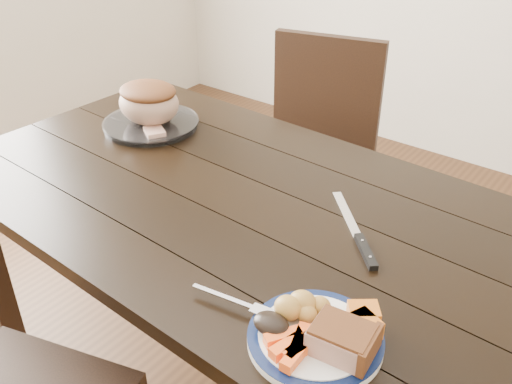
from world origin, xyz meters
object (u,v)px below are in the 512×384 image
Objects in this scene: pork_slice at (342,340)px; serving_platter at (151,125)px; roast_joint at (149,103)px; chair_far at (315,148)px; fork at (238,303)px; dinner_plate at (315,339)px; dining_table at (237,225)px; carving_knife at (361,241)px.

serving_platter is at bearing 154.20° from pork_slice.
roast_joint is (0.00, 0.00, 0.07)m from serving_platter.
chair_far is 0.68m from serving_platter.
pork_slice reaches higher than serving_platter.
serving_platter is 0.89m from fork.
dinner_plate is 1.02m from roast_joint.
chair_far is 4.66× the size of roast_joint.
chair_far is at bearing 106.05° from dining_table.
pork_slice reaches higher than dining_table.
dining_table is at bearing -18.26° from serving_platter.
serving_platter is (-0.91, 0.46, 0.00)m from dinner_plate.
dining_table is 8.17× the size of roast_joint.
carving_knife is (0.83, -0.15, -0.00)m from serving_platter.
fork reaches higher than serving_platter.
serving_platter reaches higher than carving_knife.
dining_table is 6.60× the size of dinner_plate.
pork_slice is (0.49, -0.31, 0.14)m from dining_table.
fork is 0.89× the size of roast_joint.
pork_slice is 0.44× the size of carving_knife.
chair_far reaches higher than carving_knife.
dinner_plate reaches higher than carving_knife.
serving_platter is 0.07m from roast_joint.
dinner_plate is at bearing -30.61° from carving_knife.
pork_slice is at bearing -32.36° from dining_table.
dinner_plate is 1.24× the size of roast_joint.
dining_table is 0.78m from chair_far.
dinner_plate is (0.64, -1.04, 0.23)m from chair_far.
dining_table is at bearing 144.88° from dinner_plate.
roast_joint is at bearing 154.20° from pork_slice.
pork_slice reaches higher than fork.
chair_far is at bearing 65.23° from serving_platter.
roast_joint reaches higher than carving_knife.
chair_far is at bearing 105.37° from fork.
chair_far is 0.95m from carving_knife.
chair_far reaches higher than pork_slice.
fork is at bearing -175.79° from pork_slice.
roast_joint is at bearing 138.08° from fork.
dining_table is 0.54m from dinner_plate.
dinner_plate is at bearing -26.91° from serving_platter.
roast_joint reaches higher than fork.
roast_joint is at bearing 161.74° from dining_table.
fork is 0.35m from carving_knife.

